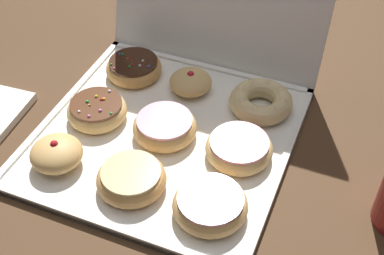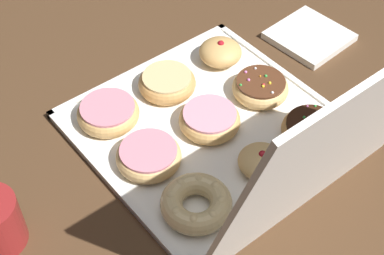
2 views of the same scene
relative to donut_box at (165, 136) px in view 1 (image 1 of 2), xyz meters
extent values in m
plane|color=#4C331E|center=(0.00, 0.00, -0.01)|extent=(3.00, 3.00, 0.00)
cube|color=white|center=(0.00, 0.00, 0.00)|extent=(0.43, 0.43, 0.01)
cube|color=white|center=(0.00, -0.21, 0.00)|extent=(0.43, 0.01, 0.01)
cube|color=white|center=(0.00, 0.21, 0.00)|extent=(0.43, 0.01, 0.01)
cube|color=white|center=(-0.21, 0.00, 0.00)|extent=(0.01, 0.43, 0.01)
cube|color=white|center=(0.21, 0.00, 0.00)|extent=(0.01, 0.43, 0.01)
ellipsoid|color=tan|center=(-0.14, -0.13, 0.03)|extent=(0.09, 0.09, 0.05)
sphere|color=#B21923|center=(-0.14, -0.13, 0.05)|extent=(0.01, 0.01, 0.01)
torus|color=tan|center=(0.00, -0.13, 0.02)|extent=(0.11, 0.11, 0.03)
cylinder|color=#EACC8C|center=(0.00, -0.13, 0.04)|extent=(0.09, 0.09, 0.01)
torus|color=tan|center=(0.13, -0.13, 0.02)|extent=(0.11, 0.11, 0.03)
cylinder|color=pink|center=(0.13, -0.13, 0.04)|extent=(0.10, 0.10, 0.01)
torus|color=#E5B770|center=(-0.13, -0.01, 0.02)|extent=(0.11, 0.11, 0.03)
cylinder|color=#59331E|center=(-0.13, -0.01, 0.04)|extent=(0.09, 0.09, 0.01)
sphere|color=pink|center=(-0.12, -0.04, 0.04)|extent=(0.01, 0.01, 0.01)
sphere|color=red|center=(-0.13, 0.01, 0.04)|extent=(0.01, 0.01, 0.01)
sphere|color=white|center=(-0.12, 0.03, 0.04)|extent=(0.01, 0.01, 0.01)
sphere|color=pink|center=(-0.11, -0.02, 0.04)|extent=(0.01, 0.01, 0.01)
sphere|color=yellow|center=(-0.14, 0.01, 0.04)|extent=(0.01, 0.01, 0.01)
sphere|color=green|center=(-0.15, -0.01, 0.04)|extent=(0.01, 0.01, 0.01)
sphere|color=white|center=(-0.15, -0.04, 0.04)|extent=(0.01, 0.01, 0.01)
sphere|color=green|center=(-0.09, -0.02, 0.04)|extent=(0.01, 0.01, 0.01)
sphere|color=orange|center=(-0.14, -0.02, 0.04)|extent=(0.00, 0.00, 0.00)
sphere|color=yellow|center=(-0.12, 0.01, 0.04)|extent=(0.01, 0.01, 0.01)
torus|color=tan|center=(0.00, 0.00, 0.02)|extent=(0.11, 0.11, 0.03)
cylinder|color=pink|center=(0.00, 0.00, 0.04)|extent=(0.10, 0.10, 0.01)
torus|color=#E5B770|center=(0.14, 0.00, 0.02)|extent=(0.11, 0.11, 0.03)
cylinder|color=pink|center=(0.14, 0.00, 0.04)|extent=(0.10, 0.10, 0.01)
torus|color=tan|center=(-0.13, 0.13, 0.02)|extent=(0.11, 0.11, 0.03)
cylinder|color=#381E11|center=(-0.13, 0.13, 0.04)|extent=(0.10, 0.10, 0.01)
sphere|color=red|center=(-0.12, 0.12, 0.04)|extent=(0.00, 0.00, 0.00)
sphere|color=pink|center=(-0.15, 0.10, 0.04)|extent=(0.00, 0.00, 0.00)
sphere|color=blue|center=(-0.16, 0.14, 0.04)|extent=(0.00, 0.00, 0.00)
sphere|color=green|center=(-0.12, 0.11, 0.04)|extent=(0.01, 0.01, 0.01)
sphere|color=blue|center=(-0.09, 0.13, 0.04)|extent=(0.01, 0.01, 0.01)
sphere|color=green|center=(-0.16, 0.11, 0.04)|extent=(0.00, 0.00, 0.00)
sphere|color=white|center=(-0.11, 0.14, 0.04)|extent=(0.01, 0.01, 0.01)
sphere|color=green|center=(-0.16, 0.14, 0.04)|extent=(0.00, 0.00, 0.00)
sphere|color=red|center=(-0.14, 0.13, 0.04)|extent=(0.01, 0.01, 0.01)
sphere|color=white|center=(-0.11, 0.12, 0.04)|extent=(0.01, 0.01, 0.01)
ellipsoid|color=#E5B770|center=(-0.01, 0.13, 0.02)|extent=(0.08, 0.08, 0.04)
sphere|color=#B21923|center=(-0.01, 0.13, 0.04)|extent=(0.01, 0.01, 0.01)
torus|color=#EACC8C|center=(0.14, 0.13, 0.02)|extent=(0.12, 0.12, 0.04)
sphere|color=#EACC8C|center=(0.17, 0.13, 0.03)|extent=(0.02, 0.02, 0.02)
sphere|color=#EACC8C|center=(0.16, 0.16, 0.03)|extent=(0.02, 0.02, 0.02)
sphere|color=#EACC8C|center=(0.14, 0.17, 0.03)|extent=(0.02, 0.02, 0.02)
sphere|color=#EACC8C|center=(0.11, 0.16, 0.03)|extent=(0.02, 0.02, 0.02)
sphere|color=#EACC8C|center=(0.10, 0.13, 0.03)|extent=(0.02, 0.02, 0.02)
sphere|color=#EACC8C|center=(0.11, 0.10, 0.03)|extent=(0.02, 0.02, 0.02)
sphere|color=#EACC8C|center=(0.14, 0.09, 0.03)|extent=(0.02, 0.02, 0.02)
sphere|color=#EACC8C|center=(0.16, 0.10, 0.03)|extent=(0.02, 0.02, 0.02)
camera|label=1|loc=(0.29, -0.60, 0.65)|focal=49.42mm
camera|label=2|loc=(0.48, 0.55, 0.78)|focal=54.40mm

